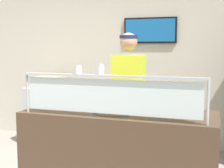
{
  "coord_description": "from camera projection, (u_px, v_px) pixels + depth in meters",
  "views": [
    {
      "loc": [
        1.87,
        -2.57,
        1.58
      ],
      "look_at": [
        0.87,
        0.4,
        1.22
      ],
      "focal_mm": 50.43,
      "sensor_mm": 36.0,
      "label": 1
    }
  ],
  "objects": [
    {
      "name": "prep_shelf",
      "position": [
        50.0,
        115.0,
        5.19
      ],
      "size": [
        0.7,
        0.55,
        0.94
      ],
      "primitive_type": "cube",
      "color": "#B7BABF",
      "rests_on": "ground"
    },
    {
      "name": "parmesan_shaker",
      "position": [
        78.0,
        70.0,
        2.89
      ],
      "size": [
        0.06,
        0.06,
        0.08
      ],
      "color": "white",
      "rests_on": "sneeze_guard"
    },
    {
      "name": "pizza_tray",
      "position": [
        116.0,
        110.0,
        3.15
      ],
      "size": [
        0.5,
        0.5,
        0.04
      ],
      "color": "#9EA0A8",
      "rests_on": "serving_counter"
    },
    {
      "name": "worker_figure",
      "position": [
        128.0,
        96.0,
        3.77
      ],
      "size": [
        0.41,
        0.5,
        1.76
      ],
      "color": "#23232D",
      "rests_on": "ground"
    },
    {
      "name": "pizza_server",
      "position": [
        114.0,
        108.0,
        3.14
      ],
      "size": [
        0.15,
        0.29,
        0.01
      ],
      "primitive_type": "cube",
      "rotation": [
        0.0,
        0.0,
        -0.29
      ],
      "color": "#ADAFB7",
      "rests_on": "pizza_tray"
    },
    {
      "name": "pizza_box_stack",
      "position": [
        50.0,
        82.0,
        5.12
      ],
      "size": [
        0.44,
        0.43,
        0.18
      ],
      "color": "tan",
      "rests_on": "prep_shelf"
    },
    {
      "name": "serving_counter",
      "position": [
        119.0,
        158.0,
        3.19
      ],
      "size": [
        1.91,
        0.73,
        0.95
      ],
      "primitive_type": "cube",
      "color": "#4C3828",
      "rests_on": "ground"
    },
    {
      "name": "shop_rear_unit",
      "position": [
        158.0,
        62.0,
        5.01
      ],
      "size": [
        6.31,
        0.13,
        2.7
      ],
      "color": "beige",
      "rests_on": "ground"
    },
    {
      "name": "pepper_flake_shaker",
      "position": [
        101.0,
        70.0,
        2.82
      ],
      "size": [
        0.06,
        0.06,
        0.1
      ],
      "color": "white",
      "rests_on": "sneeze_guard"
    },
    {
      "name": "sneeze_guard",
      "position": [
        109.0,
        90.0,
        2.82
      ],
      "size": [
        1.73,
        0.06,
        0.39
      ],
      "color": "#B2B5BC",
      "rests_on": "serving_counter"
    }
  ]
}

